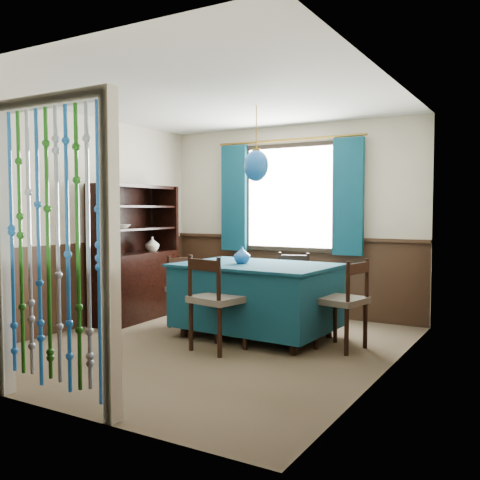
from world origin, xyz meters
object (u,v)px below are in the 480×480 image
Objects in this scene: chair_near at (216,300)px; chair_far at (291,288)px; chair_left at (188,289)px; dining_table at (256,295)px; chair_right at (344,301)px; vase_table at (242,256)px; bowl_shelf at (121,226)px; pendant_lamp at (256,166)px; vase_sideboard at (152,243)px; sideboard at (135,273)px.

chair_near is 1.09× the size of chair_far.
chair_left is at bearing 150.97° from chair_near.
chair_right reaches higher than dining_table.
bowl_shelf is (-1.58, -0.19, 0.30)m from vase_table.
dining_table is 10.02× the size of vase_table.
chair_far is 1.08× the size of pendant_lamp.
bowl_shelf reaches higher than dining_table.
chair_right is at bearing 43.82° from chair_near.
pendant_lamp is at bearing -11.61° from vase_sideboard.
bowl_shelf is (-2.73, -0.22, 0.71)m from chair_right.
pendant_lamp reaches higher than vase_table.
pendant_lamp reaches higher than vase_sideboard.
dining_table is 1.81× the size of chair_near.
bowl_shelf is at bearing -173.28° from vase_table.
sideboard is at bearing 166.97° from chair_near.
dining_table is at bearing 7.41° from bowl_shelf.
chair_left is 0.90m from vase_table.
vase_sideboard is (-1.82, -0.35, 0.49)m from chair_far.
chair_left is (-0.87, 0.73, -0.05)m from chair_near.
chair_far reaches higher than chair_left.
chair_right is 3.86× the size of bowl_shelf.
chair_near is 1.12× the size of chair_left.
chair_left is at bearing 18.08° from bowl_shelf.
vase_sideboard is at bearing 168.39° from pendant_lamp.
bowl_shelf is at bearing -81.53° from sideboard.
pendant_lamp reaches higher than chair_right.
dining_table is 8.30× the size of vase_sideboard.
vase_sideboard is (-1.74, 0.36, 0.49)m from dining_table.
chair_right is 4.37× the size of vase_sideboard.
dining_table is 0.70m from chair_near.
chair_far is 4.19× the size of vase_sideboard.
chair_left is 1.00m from vase_sideboard.
chair_far is at bearing 63.08° from chair_right.
chair_near is 0.77m from vase_table.
pendant_lamp is (0.94, -0.03, 1.41)m from chair_left.
pendant_lamp reaches higher than sideboard.
bowl_shelf reaches higher than chair_right.
chair_near is 4.58× the size of vase_sideboard.
chair_far is 1.92m from vase_sideboard.
dining_table is 1.84m from vase_sideboard.
chair_left reaches higher than dining_table.
sideboard is (-2.79, 0.08, 0.11)m from chair_right.
chair_right reaches higher than chair_far.
sideboard is at bearing 101.22° from bowl_shelf.
chair_left is 1.93m from chair_right.
chair_right is at bearing 131.62° from chair_far.
chair_near is 1.86m from bowl_shelf.
dining_table is 0.71m from chair_far.
chair_far is at bearing 85.78° from dining_table.
vase_table reaches higher than chair_left.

